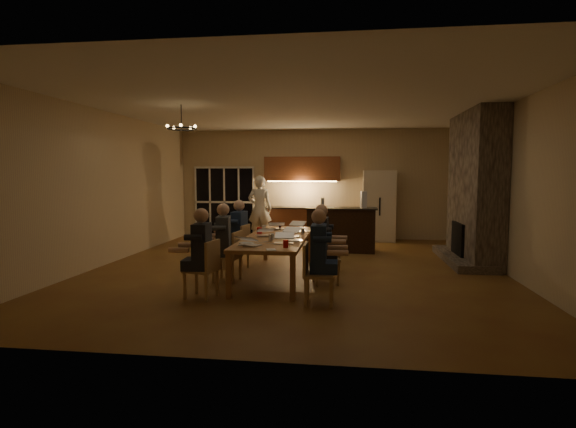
# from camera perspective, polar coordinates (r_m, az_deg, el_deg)

# --- Properties ---
(floor) EXTENTS (9.00, 9.00, 0.00)m
(floor) POSITION_cam_1_polar(r_m,az_deg,el_deg) (9.05, 1.01, -6.97)
(floor) COLOR brown
(floor) RESTS_ON ground
(back_wall) EXTENTS (8.00, 0.04, 3.20)m
(back_wall) POSITION_cam_1_polar(r_m,az_deg,el_deg) (13.36, 3.22, 3.80)
(back_wall) COLOR tan
(back_wall) RESTS_ON ground
(left_wall) EXTENTS (0.04, 9.00, 3.20)m
(left_wall) POSITION_cam_1_polar(r_m,az_deg,el_deg) (10.14, -22.22, 3.06)
(left_wall) COLOR tan
(left_wall) RESTS_ON ground
(right_wall) EXTENTS (0.04, 9.00, 3.20)m
(right_wall) POSITION_cam_1_polar(r_m,az_deg,el_deg) (9.31, 26.47, 2.77)
(right_wall) COLOR tan
(right_wall) RESTS_ON ground
(ceiling) EXTENTS (8.00, 9.00, 0.04)m
(ceiling) POSITION_cam_1_polar(r_m,az_deg,el_deg) (8.96, 1.04, 13.62)
(ceiling) COLOR white
(ceiling) RESTS_ON back_wall
(french_doors) EXTENTS (1.86, 0.08, 2.10)m
(french_doors) POSITION_cam_1_polar(r_m,az_deg,el_deg) (13.80, -8.06, 1.51)
(french_doors) COLOR black
(french_doors) RESTS_ON ground
(fireplace) EXTENTS (0.58, 2.50, 3.20)m
(fireplace) POSITION_cam_1_polar(r_m,az_deg,el_deg) (10.36, 22.65, 3.08)
(fireplace) COLOR #716559
(fireplace) RESTS_ON ground
(kitchenette) EXTENTS (2.24, 0.68, 2.40)m
(kitchenette) POSITION_cam_1_polar(r_m,az_deg,el_deg) (13.08, 1.80, 2.03)
(kitchenette) COLOR brown
(kitchenette) RESTS_ON ground
(refrigerator) EXTENTS (0.90, 0.68, 2.00)m
(refrigerator) POSITION_cam_1_polar(r_m,az_deg,el_deg) (13.01, 11.46, 1.03)
(refrigerator) COLOR beige
(refrigerator) RESTS_ON ground
(dining_table) EXTENTS (1.10, 3.22, 0.75)m
(dining_table) POSITION_cam_1_polar(r_m,az_deg,el_deg) (8.31, -1.47, -5.42)
(dining_table) COLOR #B27147
(dining_table) RESTS_ON ground
(bar_island) EXTENTS (1.75, 0.75, 1.08)m
(bar_island) POSITION_cam_1_polar(r_m,az_deg,el_deg) (11.08, 6.77, -1.97)
(bar_island) COLOR black
(bar_island) RESTS_ON ground
(chair_left_near) EXTENTS (0.51, 0.51, 0.89)m
(chair_left_near) POSITION_cam_1_polar(r_m,az_deg,el_deg) (7.02, -10.99, -6.88)
(chair_left_near) COLOR tan
(chair_left_near) RESTS_ON ground
(chair_left_mid) EXTENTS (0.49, 0.49, 0.89)m
(chair_left_mid) POSITION_cam_1_polar(r_m,az_deg,el_deg) (8.02, -7.77, -5.34)
(chair_left_mid) COLOR tan
(chair_left_mid) RESTS_ON ground
(chair_left_far) EXTENTS (0.50, 0.50, 0.89)m
(chair_left_far) POSITION_cam_1_polar(r_m,az_deg,el_deg) (9.03, -6.60, -4.16)
(chair_left_far) COLOR tan
(chair_left_far) RESTS_ON ground
(chair_right_near) EXTENTS (0.44, 0.44, 0.89)m
(chair_right_near) POSITION_cam_1_polar(r_m,az_deg,el_deg) (6.58, 3.98, -7.59)
(chair_right_near) COLOR tan
(chair_right_near) RESTS_ON ground
(chair_right_mid) EXTENTS (0.53, 0.53, 0.89)m
(chair_right_mid) POSITION_cam_1_polar(r_m,az_deg,el_deg) (7.79, 4.82, -5.62)
(chair_right_mid) COLOR tan
(chair_right_mid) RESTS_ON ground
(chair_right_far) EXTENTS (0.56, 0.56, 0.89)m
(chair_right_far) POSITION_cam_1_polar(r_m,az_deg,el_deg) (8.78, 5.05, -4.41)
(chair_right_far) COLOR tan
(chair_right_far) RESTS_ON ground
(person_left_near) EXTENTS (0.64, 0.64, 1.38)m
(person_left_near) POSITION_cam_1_polar(r_m,az_deg,el_deg) (6.93, -10.88, -4.97)
(person_left_near) COLOR #21242A
(person_left_near) RESTS_ON ground
(person_right_near) EXTENTS (0.61, 0.61, 1.38)m
(person_right_near) POSITION_cam_1_polar(r_m,az_deg,el_deg) (6.63, 3.91, -5.33)
(person_right_near) COLOR #1B2544
(person_right_near) RESTS_ON ground
(person_left_mid) EXTENTS (0.69, 0.69, 1.38)m
(person_left_mid) POSITION_cam_1_polar(r_m,az_deg,el_deg) (8.01, -8.19, -3.58)
(person_left_mid) COLOR #3A3E44
(person_left_mid) RESTS_ON ground
(person_right_mid) EXTENTS (0.62, 0.62, 1.38)m
(person_right_mid) POSITION_cam_1_polar(r_m,az_deg,el_deg) (7.71, 4.25, -3.87)
(person_right_mid) COLOR #21242A
(person_right_mid) RESTS_ON ground
(person_left_far) EXTENTS (0.66, 0.66, 1.38)m
(person_left_far) POSITION_cam_1_polar(r_m,az_deg,el_deg) (9.02, -6.20, -2.60)
(person_left_far) COLOR #1B2544
(person_left_far) RESTS_ON ground
(standing_person) EXTENTS (0.68, 0.45, 1.86)m
(standing_person) POSITION_cam_1_polar(r_m,az_deg,el_deg) (12.62, -3.60, 0.68)
(standing_person) COLOR white
(standing_person) RESTS_ON ground
(chandelier) EXTENTS (0.56, 0.56, 0.03)m
(chandelier) POSITION_cam_1_polar(r_m,az_deg,el_deg) (8.89, -13.37, 10.49)
(chandelier) COLOR black
(chandelier) RESTS_ON ceiling
(laptop_a) EXTENTS (0.40, 0.37, 0.23)m
(laptop_a) POSITION_cam_1_polar(r_m,az_deg,el_deg) (7.20, -4.82, -3.11)
(laptop_a) COLOR silver
(laptop_a) RESTS_ON dining_table
(laptop_b) EXTENTS (0.33, 0.29, 0.23)m
(laptop_b) POSITION_cam_1_polar(r_m,az_deg,el_deg) (7.37, -0.51, -2.91)
(laptop_b) COLOR silver
(laptop_b) RESTS_ON dining_table
(laptop_c) EXTENTS (0.40, 0.38, 0.23)m
(laptop_c) POSITION_cam_1_polar(r_m,az_deg,el_deg) (8.31, -2.98, -2.02)
(laptop_c) COLOR silver
(laptop_c) RESTS_ON dining_table
(laptop_d) EXTENTS (0.39, 0.36, 0.23)m
(laptop_d) POSITION_cam_1_polar(r_m,az_deg,el_deg) (8.16, 0.24, -2.14)
(laptop_d) COLOR silver
(laptop_d) RESTS_ON dining_table
(laptop_e) EXTENTS (0.36, 0.33, 0.23)m
(laptop_e) POSITION_cam_1_polar(r_m,az_deg,el_deg) (9.32, -1.45, -1.25)
(laptop_e) COLOR silver
(laptop_e) RESTS_ON dining_table
(laptop_f) EXTENTS (0.39, 0.36, 0.23)m
(laptop_f) POSITION_cam_1_polar(r_m,az_deg,el_deg) (9.24, 1.01, -1.31)
(laptop_f) COLOR silver
(laptop_f) RESTS_ON dining_table
(mug_front) EXTENTS (0.08, 0.08, 0.10)m
(mug_front) POSITION_cam_1_polar(r_m,az_deg,el_deg) (7.86, -2.06, -2.88)
(mug_front) COLOR white
(mug_front) RESTS_ON dining_table
(mug_mid) EXTENTS (0.08, 0.08, 0.10)m
(mug_mid) POSITION_cam_1_polar(r_m,az_deg,el_deg) (8.81, 0.06, -2.03)
(mug_mid) COLOR white
(mug_mid) RESTS_ON dining_table
(mug_back) EXTENTS (0.09, 0.09, 0.10)m
(mug_back) POSITION_cam_1_polar(r_m,az_deg,el_deg) (9.16, -3.07, -1.77)
(mug_back) COLOR white
(mug_back) RESTS_ON dining_table
(redcup_near) EXTENTS (0.08, 0.08, 0.12)m
(redcup_near) POSITION_cam_1_polar(r_m,az_deg,el_deg) (6.97, -0.29, -3.81)
(redcup_near) COLOR red
(redcup_near) RESTS_ON dining_table
(redcup_mid) EXTENTS (0.10, 0.10, 0.12)m
(redcup_mid) POSITION_cam_1_polar(r_m,az_deg,el_deg) (8.66, -3.65, -2.09)
(redcup_mid) COLOR red
(redcup_mid) RESTS_ON dining_table
(can_silver) EXTENTS (0.07, 0.07, 0.12)m
(can_silver) POSITION_cam_1_polar(r_m,az_deg,el_deg) (7.61, -2.23, -3.07)
(can_silver) COLOR #B2B2B7
(can_silver) RESTS_ON dining_table
(can_cola) EXTENTS (0.06, 0.06, 0.12)m
(can_cola) POSITION_cam_1_polar(r_m,az_deg,el_deg) (9.60, -1.04, -1.38)
(can_cola) COLOR #3F0F0C
(can_cola) RESTS_ON dining_table
(can_right) EXTENTS (0.06, 0.06, 0.12)m
(can_right) POSITION_cam_1_polar(r_m,az_deg,el_deg) (8.50, 1.89, -2.22)
(can_right) COLOR #B2B2B7
(can_right) RESTS_ON dining_table
(plate_near) EXTENTS (0.28, 0.28, 0.02)m
(plate_near) POSITION_cam_1_polar(r_m,az_deg,el_deg) (7.67, 0.86, -3.39)
(plate_near) COLOR white
(plate_near) RESTS_ON dining_table
(plate_left) EXTENTS (0.25, 0.25, 0.02)m
(plate_left) POSITION_cam_1_polar(r_m,az_deg,el_deg) (7.40, -5.29, -3.71)
(plate_left) COLOR white
(plate_left) RESTS_ON dining_table
(plate_far) EXTENTS (0.26, 0.26, 0.02)m
(plate_far) POSITION_cam_1_polar(r_m,az_deg,el_deg) (8.93, 1.90, -2.20)
(plate_far) COLOR white
(plate_far) RESTS_ON dining_table
(notepad) EXTENTS (0.18, 0.22, 0.01)m
(notepad) POSITION_cam_1_polar(r_m,az_deg,el_deg) (6.77, -2.16, -4.55)
(notepad) COLOR white
(notepad) RESTS_ON dining_table
(bar_bottle) EXTENTS (0.08, 0.08, 0.24)m
(bar_bottle) POSITION_cam_1_polar(r_m,az_deg,el_deg) (11.02, 4.42, 1.46)
(bar_bottle) COLOR #99999E
(bar_bottle) RESTS_ON bar_island
(bar_blender) EXTENTS (0.16, 0.16, 0.41)m
(bar_blender) POSITION_cam_1_polar(r_m,az_deg,el_deg) (10.94, 9.57, 1.82)
(bar_blender) COLOR silver
(bar_blender) RESTS_ON bar_island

